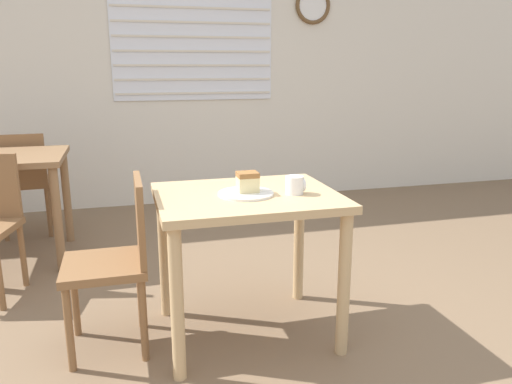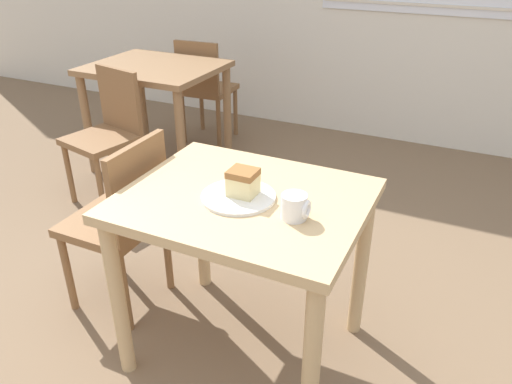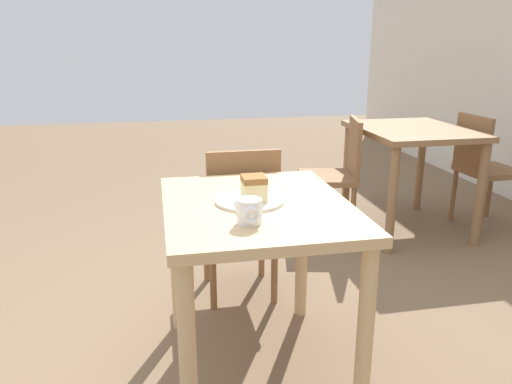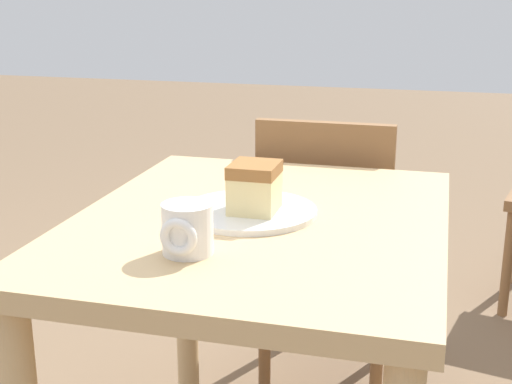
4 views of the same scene
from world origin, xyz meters
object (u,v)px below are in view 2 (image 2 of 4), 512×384
cake_slice (243,182)px  chair_far_opposite (205,87)px  dining_table_near (245,225)px  coffee_mug (295,207)px  chair_near_window (123,218)px  chair_far_corner (108,131)px  dining_table_far (156,83)px  plate (238,197)px

cake_slice → chair_far_opposite: bearing=124.2°
dining_table_near → coffee_mug: (0.22, -0.07, 0.17)m
dining_table_near → cake_slice: bearing=-87.9°
chair_near_window → chair_far_corner: same height
dining_table_far → chair_near_window: chair_near_window is taller
dining_table_far → chair_far_opposite: (0.06, 0.56, -0.17)m
dining_table_far → cake_slice: cake_slice is taller
plate → coffee_mug: size_ratio=2.84×
dining_table_near → chair_near_window: bearing=176.3°
dining_table_far → chair_near_window: bearing=-60.4°
dining_table_far → coffee_mug: (1.64, -1.50, 0.16)m
chair_far_opposite → coffee_mug: 2.61m
dining_table_far → plate: same height
dining_table_near → plate: bearing=-115.0°
cake_slice → coffee_mug: bearing=-14.8°
chair_far_opposite → plate: chair_far_opposite is taller
chair_far_corner → cake_slice: (1.41, -0.87, 0.34)m
chair_far_corner → chair_far_opposite: 1.13m
coffee_mug → chair_near_window: bearing=172.6°
cake_slice → chair_near_window: bearing=175.3°
chair_far_opposite → chair_near_window: bearing=107.3°
dining_table_near → chair_near_window: size_ratio=1.04×
dining_table_far → chair_near_window: size_ratio=1.05×
dining_table_near → chair_far_opposite: size_ratio=1.04×
dining_table_far → coffee_mug: size_ratio=9.32×
plate → coffee_mug: coffee_mug is taller
coffee_mug → dining_table_far: bearing=137.7°
dining_table_far → chair_far_opposite: chair_far_opposite is taller
chair_far_corner → dining_table_near: bearing=-18.9°
dining_table_far → coffee_mug: bearing=-42.3°
coffee_mug → dining_table_near: bearing=162.7°
dining_table_near → cake_slice: size_ratio=8.81×
chair_near_window → plate: bearing=83.9°
plate → coffee_mug: bearing=-10.7°
dining_table_near → chair_near_window: 0.65m
cake_slice → chair_far_corner: bearing=148.1°
chair_far_opposite → plate: bearing=120.7°
plate → coffee_mug: (0.24, -0.04, 0.04)m
dining_table_far → dining_table_near: bearing=-45.1°
dining_table_near → coffee_mug: coffee_mug is taller
chair_far_opposite → cake_slice: bearing=121.1°
dining_table_far → coffee_mug: coffee_mug is taller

